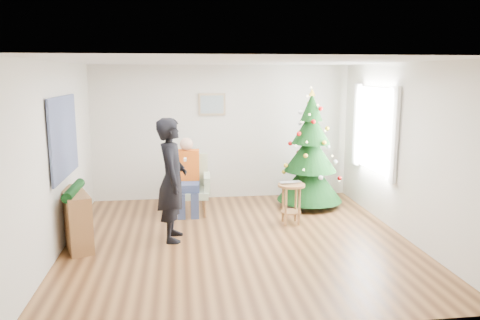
{
  "coord_description": "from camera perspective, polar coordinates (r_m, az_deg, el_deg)",
  "views": [
    {
      "loc": [
        -0.84,
        -6.54,
        2.44
      ],
      "look_at": [
        0.1,
        0.6,
        1.1
      ],
      "focal_mm": 35.0,
      "sensor_mm": 36.0,
      "label": 1
    }
  ],
  "objects": [
    {
      "name": "armchair",
      "position": [
        8.33,
        -6.4,
        -3.86
      ],
      "size": [
        0.82,
        0.75,
        1.02
      ],
      "rotation": [
        0.0,
        0.0,
        -0.05
      ],
      "color": "#9DB08E",
      "rests_on": "floor"
    },
    {
      "name": "ceiling",
      "position": [
        6.6,
        -0.19,
        11.93
      ],
      "size": [
        5.0,
        5.0,
        0.0
      ],
      "primitive_type": "plane",
      "rotation": [
        3.14,
        0.0,
        0.0
      ],
      "color": "white",
      "rests_on": "wall_back"
    },
    {
      "name": "floor",
      "position": [
        7.03,
        -0.17,
        -9.77
      ],
      "size": [
        5.0,
        5.0,
        0.0
      ],
      "primitive_type": "plane",
      "color": "brown",
      "rests_on": "ground"
    },
    {
      "name": "framed_picture",
      "position": [
        9.05,
        -3.45,
        6.78
      ],
      "size": [
        0.52,
        0.05,
        0.42
      ],
      "color": "tan",
      "rests_on": "wall_back"
    },
    {
      "name": "tapestry",
      "position": [
        7.09,
        -20.67,
        2.65
      ],
      "size": [
        0.03,
        1.5,
        1.15
      ],
      "primitive_type": "cube",
      "color": "black",
      "rests_on": "wall_left"
    },
    {
      "name": "seated_person",
      "position": [
        8.21,
        -6.46,
        -1.86
      ],
      "size": [
        0.45,
        0.64,
        1.33
      ],
      "rotation": [
        0.0,
        0.0,
        -0.05
      ],
      "color": "navy",
      "rests_on": "armchair"
    },
    {
      "name": "console",
      "position": [
        7.1,
        -19.41,
        -6.77
      ],
      "size": [
        0.64,
        1.04,
        0.8
      ],
      "primitive_type": "cube",
      "rotation": [
        0.0,
        0.0,
        0.37
      ],
      "color": "brown",
      "rests_on": "floor"
    },
    {
      "name": "window_panel",
      "position": [
        8.29,
        16.13,
        3.61
      ],
      "size": [
        0.04,
        1.3,
        1.4
      ],
      "primitive_type": "cube",
      "color": "white",
      "rests_on": "wall_right"
    },
    {
      "name": "garland",
      "position": [
        6.99,
        -19.62,
        -3.48
      ],
      "size": [
        0.14,
        0.9,
        0.14
      ],
      "primitive_type": "cylinder",
      "rotation": [
        1.57,
        0.0,
        0.0
      ],
      "color": "black",
      "rests_on": "console"
    },
    {
      "name": "laptop",
      "position": [
        7.65,
        6.29,
        -2.83
      ],
      "size": [
        0.39,
        0.28,
        0.03
      ],
      "primitive_type": "imported",
      "rotation": [
        0.0,
        0.0,
        0.14
      ],
      "color": "silver",
      "rests_on": "stool"
    },
    {
      "name": "standing_man",
      "position": [
        6.9,
        -8.27,
        -2.4
      ],
      "size": [
        0.46,
        0.68,
        1.82
      ],
      "primitive_type": "imported",
      "rotation": [
        0.0,
        0.0,
        1.52
      ],
      "color": "black",
      "rests_on": "floor"
    },
    {
      "name": "stool",
      "position": [
        7.74,
        6.23,
        -5.28
      ],
      "size": [
        0.44,
        0.44,
        0.67
      ],
      "rotation": [
        0.0,
        0.0,
        -0.21
      ],
      "color": "brown",
      "rests_on": "floor"
    },
    {
      "name": "wall_back",
      "position": [
        9.15,
        -2.17,
        3.38
      ],
      "size": [
        5.0,
        0.0,
        5.0
      ],
      "primitive_type": "plane",
      "rotation": [
        1.57,
        0.0,
        0.0
      ],
      "color": "silver",
      "rests_on": "floor"
    },
    {
      "name": "wall_right",
      "position": [
        7.43,
        19.32,
        1.12
      ],
      "size": [
        0.0,
        5.0,
        5.0
      ],
      "primitive_type": "plane",
      "rotation": [
        1.57,
        0.0,
        -1.57
      ],
      "color": "silver",
      "rests_on": "floor"
    },
    {
      "name": "game_controller",
      "position": [
        6.81,
        -6.71,
        0.06
      ],
      "size": [
        0.04,
        0.13,
        0.04
      ],
      "primitive_type": "cube",
      "rotation": [
        0.0,
        0.0,
        -0.05
      ],
      "color": "white",
      "rests_on": "standing_man"
    },
    {
      "name": "wall_front",
      "position": [
        4.28,
        4.09,
        -4.93
      ],
      "size": [
        5.0,
        0.0,
        5.0
      ],
      "primitive_type": "plane",
      "rotation": [
        -1.57,
        0.0,
        0.0
      ],
      "color": "silver",
      "rests_on": "floor"
    },
    {
      "name": "curtains",
      "position": [
        8.28,
        15.94,
        3.61
      ],
      "size": [
        0.05,
        1.75,
        1.5
      ],
      "color": "white",
      "rests_on": "wall_right"
    },
    {
      "name": "christmas_tree",
      "position": [
        8.66,
        8.58,
        0.7
      ],
      "size": [
        1.2,
        1.2,
        2.17
      ],
      "rotation": [
        0.0,
        0.0,
        -0.07
      ],
      "color": "#3F2816",
      "rests_on": "floor"
    },
    {
      "name": "wall_left",
      "position": [
        6.84,
        -21.42,
        0.22
      ],
      "size": [
        0.0,
        5.0,
        5.0
      ],
      "primitive_type": "plane",
      "rotation": [
        1.57,
        0.0,
        1.57
      ],
      "color": "silver",
      "rests_on": "floor"
    }
  ]
}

